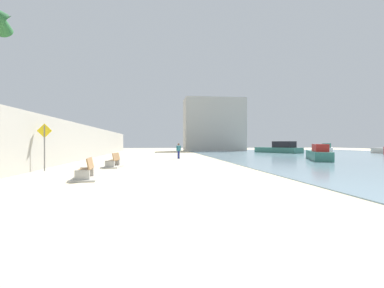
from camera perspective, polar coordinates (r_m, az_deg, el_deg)
ground_plane at (r=27.89m, az=-7.09°, el=-3.15°), size 120.00×120.00×0.00m
seawall at (r=28.84m, az=-22.17°, el=0.35°), size 0.80×64.00×3.42m
water_bay at (r=36.79m, az=33.66°, el=-2.34°), size 36.00×68.00×0.04m
bench_near at (r=13.58m, az=-20.90°, el=-5.78°), size 1.30×2.20×0.98m
bench_far at (r=19.74m, az=-15.79°, el=-3.89°), size 1.32×2.20×0.98m
person_walking at (r=28.87m, az=-2.75°, el=-1.19°), size 0.48×0.30×1.61m
boat_outer at (r=29.06m, az=24.41°, el=-1.85°), size 4.32×7.28×1.50m
boat_mid_bay at (r=47.07m, az=17.40°, el=-0.90°), size 5.76×8.00×1.84m
boat_distant at (r=57.98m, az=25.79°, el=-0.81°), size 5.71×7.11×1.51m
pedestrian_sign at (r=18.53m, az=-27.87°, el=0.45°), size 0.85×0.08×2.79m
harbor_building at (r=57.11m, az=4.48°, el=3.90°), size 12.00×6.00×10.57m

